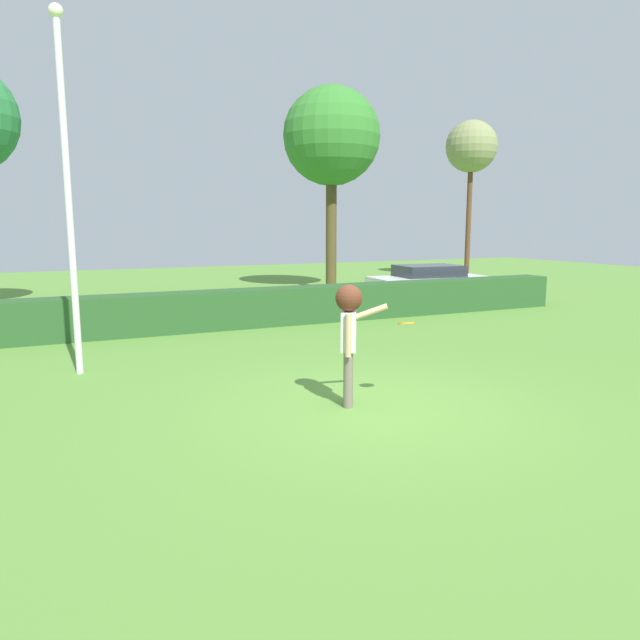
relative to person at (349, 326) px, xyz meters
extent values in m
plane|color=#5C8F38|center=(0.30, -0.28, -1.21)|extent=(60.00, 60.00, 0.00)
cylinder|color=#73675C|center=(0.04, 0.09, -0.79)|extent=(0.14, 0.14, 0.84)
cylinder|color=#73675C|center=(-0.06, -0.08, -0.79)|extent=(0.14, 0.14, 0.84)
cube|color=silver|center=(-0.01, 0.00, -0.08)|extent=(0.38, 0.44, 0.58)
cylinder|color=tan|center=(0.35, 0.07, 0.16)|extent=(0.58, 0.38, 0.30)
cylinder|color=tan|center=(-0.12, -0.20, -0.10)|extent=(0.09, 0.09, 0.62)
sphere|color=tan|center=(-0.01, 0.00, 0.38)|extent=(0.22, 0.22, 0.22)
sphere|color=#522919|center=(-0.01, 0.00, 0.41)|extent=(0.40, 0.40, 0.40)
cylinder|color=orange|center=(0.83, -0.25, 0.02)|extent=(0.26, 0.26, 0.07)
cylinder|color=silver|center=(-3.55, 3.76, 1.83)|extent=(0.12, 0.12, 6.07)
sphere|color=#F2EFCC|center=(-3.55, 3.76, 4.96)|extent=(0.24, 0.24, 0.24)
cube|color=#295326|center=(0.30, 7.25, -0.72)|extent=(21.19, 0.90, 0.99)
cube|color=white|center=(8.31, 9.77, -0.64)|extent=(4.32, 2.03, 0.55)
cube|color=#2D333D|center=(8.31, 9.77, -0.16)|extent=(2.32, 1.73, 0.40)
cylinder|color=black|center=(9.84, 10.50, -0.91)|extent=(0.61, 0.15, 0.60)
cylinder|color=black|center=(9.70, 8.80, -0.91)|extent=(0.61, 0.15, 0.60)
cylinder|color=black|center=(6.91, 10.73, -0.91)|extent=(0.61, 0.15, 0.60)
cylinder|color=black|center=(6.77, 9.04, -0.91)|extent=(0.61, 0.15, 0.60)
cylinder|color=brown|center=(15.20, 16.26, 1.37)|extent=(0.25, 0.25, 5.17)
sphere|color=#858C5A|center=(15.20, 16.26, 5.20)|extent=(2.49, 2.49, 2.49)
cylinder|color=#504223|center=(6.58, 14.13, 1.27)|extent=(0.43, 0.43, 4.96)
sphere|color=#367F2E|center=(6.58, 14.13, 4.90)|extent=(3.84, 3.84, 3.84)
camera|label=1|loc=(-3.98, -7.56, 1.48)|focal=33.15mm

